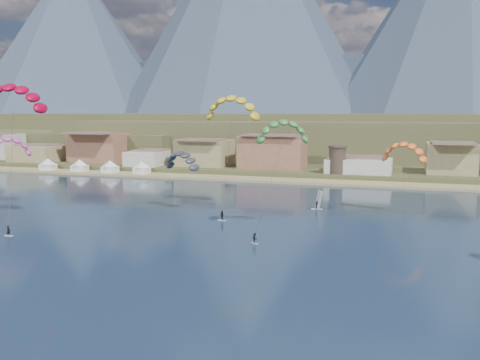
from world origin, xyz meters
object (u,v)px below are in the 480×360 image
object	(u,v)px
kitesurfer_green	(282,129)
watchtower	(337,160)
kitesurfer_yellow	(232,104)
windsurfer	(318,203)
kitesurfer_red	(12,94)

from	to	relation	value
kitesurfer_green	watchtower	bearing A→B (deg)	89.85
watchtower	kitesurfer_yellow	size ratio (longest dim) A/B	0.33
watchtower	kitesurfer_green	xyz separation A→B (m)	(-0.19, -73.49, 11.57)
watchtower	kitesurfer_yellow	world-z (taller)	kitesurfer_yellow
watchtower	windsurfer	distance (m)	50.54
watchtower	kitesurfer_red	world-z (taller)	kitesurfer_red
kitesurfer_yellow	kitesurfer_green	size ratio (longest dim) A/B	1.27
kitesurfer_green	windsurfer	bearing A→B (deg)	83.91
kitesurfer_red	windsurfer	size ratio (longest dim) A/B	6.71
watchtower	kitesurfer_yellow	distance (m)	59.40
watchtower	windsurfer	bearing A→B (deg)	-87.38
kitesurfer_red	kitesurfer_yellow	xyz separation A→B (m)	(33.87, 25.77, -1.66)
watchtower	windsurfer	xyz separation A→B (m)	(2.29, -50.23, -5.07)
kitesurfer_red	kitesurfer_green	bearing A→B (deg)	8.55
kitesurfer_yellow	windsurfer	world-z (taller)	kitesurfer_yellow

